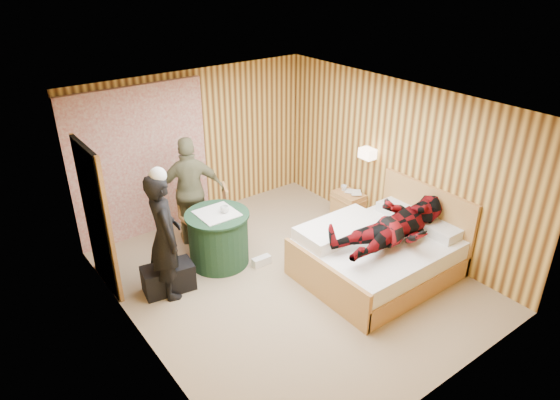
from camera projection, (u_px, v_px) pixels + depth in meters
floor at (287, 279)px, 7.03m from camera, size 4.20×5.00×0.01m
ceiling at (289, 105)px, 5.91m from camera, size 4.20×5.00×0.01m
wall_back at (196, 145)px, 8.26m from camera, size 4.20×0.02×2.50m
wall_left at (133, 252)px, 5.34m from camera, size 0.02×5.00×2.50m
wall_right at (397, 163)px, 7.59m from camera, size 0.02×5.00×2.50m
curtain at (141, 163)px, 7.69m from camera, size 2.20×0.08×2.40m
doorway at (96, 219)px, 6.47m from camera, size 0.06×0.90×2.05m
wall_lamp at (368, 153)px, 7.80m from camera, size 0.26×0.24×0.16m
bed at (378, 253)px, 7.02m from camera, size 2.07×1.63×1.12m
nightstand at (348, 206)px, 8.46m from camera, size 0.38×0.52×0.50m
round_table at (218, 238)px, 7.23m from camera, size 0.92×0.92×0.82m
chair_far at (194, 211)px, 7.69m from camera, size 0.42×0.42×0.93m
chair_near at (219, 209)px, 7.78m from camera, size 0.53×0.53×0.90m
duffel_bag at (168, 278)px, 6.72m from camera, size 0.72×0.46×0.38m
sneaker_left at (261, 261)px, 7.32m from camera, size 0.29×0.12×0.13m
sneaker_right at (226, 248)px, 7.64m from camera, size 0.28×0.13×0.12m
woman_standing at (165, 236)px, 6.37m from camera, size 0.55×0.71×1.75m
man_at_table at (191, 191)px, 7.58m from camera, size 1.09×0.76×1.72m
man_on_bed at (397, 217)px, 6.57m from camera, size 0.86×0.67×1.77m
book_lower at (351, 194)px, 8.31m from camera, size 0.26×0.28×0.02m
book_upper at (351, 193)px, 8.30m from camera, size 0.27×0.28×0.02m
cup_nightstand at (344, 188)px, 8.42m from camera, size 0.10×0.10×0.09m
cup_table at (225, 209)px, 7.04m from camera, size 0.14×0.14×0.10m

